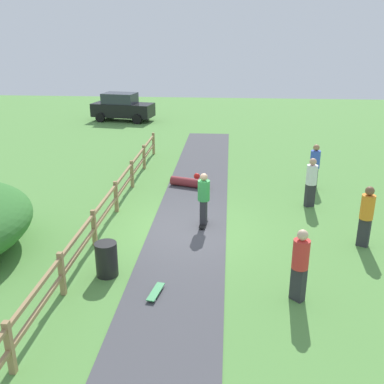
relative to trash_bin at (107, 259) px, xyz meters
name	(u,v)px	position (x,y,z in m)	size (l,w,h in m)	color
ground_plane	(188,230)	(1.80, 2.90, -0.45)	(60.00, 60.00, 0.00)	#568E42
asphalt_path	(188,229)	(1.80, 2.90, -0.44)	(2.40, 28.00, 0.02)	#47474C
wooden_fence	(106,207)	(-0.80, 2.90, 0.22)	(0.12, 18.12, 1.10)	#997A51
trash_bin	(107,259)	(0.00, 0.00, 0.00)	(0.56, 0.56, 0.90)	black
skater_riding	(204,197)	(2.27, 3.25, 0.54)	(0.41, 0.81, 1.74)	black
skater_fallen	(189,182)	(1.47, 7.02, -0.25)	(1.55, 1.36, 0.36)	maroon
skateboard_loose	(156,292)	(1.38, -0.81, -0.36)	(0.33, 0.82, 0.08)	#338C4C
bystander_orange	(367,214)	(6.96, 2.24, 0.56)	(0.52, 0.52, 1.82)	#2D2D33
bystander_blue	(315,164)	(6.39, 7.27, 0.54)	(0.53, 0.53, 1.78)	#2D2D33
bystander_red	(300,262)	(4.68, -0.71, 0.53)	(0.54, 0.54, 1.78)	#2D2D33
bystander_white	(311,180)	(5.92, 5.26, 0.53)	(0.48, 0.48, 1.77)	#2D2D33
parked_car_black	(122,107)	(-4.47, 20.69, 0.51)	(4.42, 2.51, 1.92)	black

